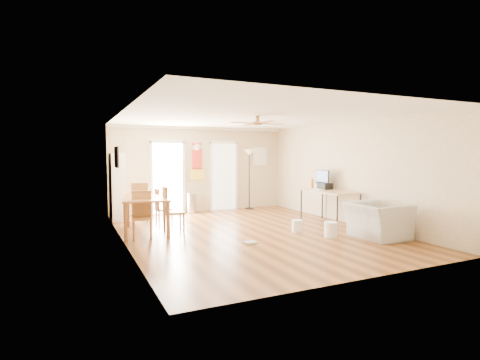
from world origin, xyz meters
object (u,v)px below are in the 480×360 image
printer (325,186)px  dining_chair_near (142,215)px  trash_can (192,203)px  torchiere_lamp (249,179)px  wastebasket_a (297,226)px  dining_table (147,215)px  armchair (377,221)px  dining_chair_right_a (164,207)px  computer_desk (329,207)px  dining_chair_right_b (174,210)px  dining_chair_far (141,202)px  wastebasket_b (331,229)px  bookshelf (117,187)px

printer → dining_chair_near: bearing=179.6°
trash_can → torchiere_lamp: (1.93, 0.00, 0.66)m
torchiere_lamp → trash_can: bearing=-179.9°
trash_can → wastebasket_a: bearing=-69.5°
dining_chair_near → wastebasket_a: dining_chair_near is taller
dining_table → armchair: dining_table is taller
dining_chair_right_a → computer_desk: bearing=-110.8°
dining_chair_right_b → dining_chair_far: bearing=18.6°
dining_chair_far → wastebasket_a: 4.10m
printer → wastebasket_a: size_ratio=1.19×
dining_table → armchair: 5.02m
dining_chair_near → wastebasket_a: (3.33, -0.76, -0.36)m
dining_chair_near → computer_desk: (4.67, -0.21, -0.08)m
dining_table → wastebasket_b: size_ratio=5.01×
dining_chair_right_a → dining_chair_right_b: bearing=180.0°
torchiere_lamp → dining_chair_right_b: bearing=-141.0°
dining_chair_right_a → dining_chair_far: 0.84m
dining_chair_far → computer_desk: bearing=167.1°
trash_can → wastebasket_b: 4.71m
torchiere_lamp → armchair: bearing=-82.9°
dining_chair_far → wastebasket_b: 4.87m
dining_chair_right_b → dining_table: bearing=68.0°
dining_chair_near → armchair: 4.93m
torchiere_lamp → dining_table: bearing=-148.3°
dining_chair_near → dining_chair_far: bearing=90.6°
dining_table → dining_chair_right_a: dining_chair_right_a is taller
torchiere_lamp → printer: 2.86m
dining_table → armchair: (4.30, -2.59, -0.04)m
dining_chair_right_b → wastebasket_b: 3.48m
bookshelf → armchair: (4.70, -4.53, -0.53)m
dining_chair_right_a → computer_desk: size_ratio=0.59×
wastebasket_b → dining_chair_far: bearing=134.0°
dining_chair_right_a → torchiere_lamp: bearing=-63.1°
bookshelf → trash_can: 2.27m
wastebasket_b → dining_table: bearing=148.9°
dining_chair_right_b → armchair: bearing=-118.3°
computer_desk → dining_chair_far: bearing=153.3°
torchiere_lamp → printer: (0.90, -2.72, -0.04)m
dining_chair_right_a → wastebasket_a: bearing=-128.5°
dining_chair_near → wastebasket_a: bearing=-3.4°
bookshelf → dining_table: (0.40, -1.95, -0.49)m
wastebasket_a → dining_chair_right_a: bearing=141.6°
dining_table → wastebasket_a: dining_table is taller
dining_table → trash_can: (1.76, 2.28, -0.11)m
dining_chair_right_a → trash_can: 2.01m
wastebasket_b → torchiere_lamp: bearing=87.2°
dining_chair_far → armchair: 5.78m
dining_chair_far → dining_chair_near: bearing=94.9°
dining_chair_right_b → torchiere_lamp: (3.15, 2.55, 0.44)m
computer_desk → printer: (0.14, 0.37, 0.50)m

